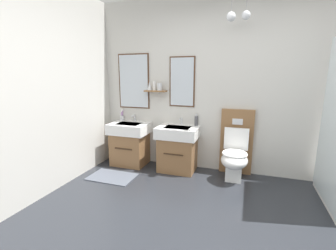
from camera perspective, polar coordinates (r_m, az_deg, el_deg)
wall_back at (r=3.74m, az=14.94°, el=9.02°), size 4.47×0.53×2.66m
wall_left at (r=3.06m, az=-33.89°, el=6.73°), size 0.12×3.86×2.66m
bath_mat at (r=3.72m, az=-13.32°, el=-12.05°), size 0.68×0.44×0.01m
vanity_sink_left at (r=4.09m, az=-9.11°, el=-4.19°), size 0.64×0.50×0.71m
tap_on_left_sink at (r=4.15m, az=-8.11°, el=1.86°), size 0.03×0.13×0.11m
vanity_sink_right at (r=3.78m, az=2.38°, el=-5.41°), size 0.64×0.50×0.71m
tap_on_right_sink at (r=3.85m, az=3.21°, el=1.15°), size 0.03×0.13×0.11m
toilet at (r=3.65m, az=15.89°, el=-6.47°), size 0.48×0.62×1.00m
toothbrush_cup at (r=4.26m, az=-11.03°, el=1.82°), size 0.07×0.07×0.21m
soap_dispenser at (r=3.79m, az=6.82°, el=1.07°), size 0.06×0.06×0.19m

